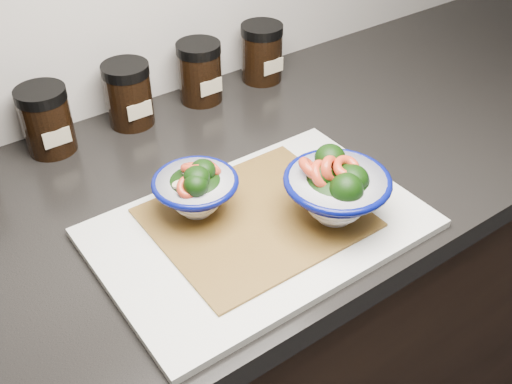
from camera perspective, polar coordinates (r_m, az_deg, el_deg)
cabinet at (r=1.29m, az=-1.04°, el=-15.23°), size 3.43×0.58×0.86m
countertop at (r=0.97m, az=-1.35°, el=0.88°), size 3.50×0.60×0.04m
cutting_board at (r=0.84m, az=0.37°, el=-3.43°), size 0.45×0.30×0.01m
bamboo_mat at (r=0.85m, az=0.00°, el=-2.45°), size 0.28×0.24×0.00m
bowl_left at (r=0.83m, az=-5.72°, el=0.25°), size 0.12×0.12×0.08m
bowl_right at (r=0.82m, az=7.69°, el=0.29°), size 0.15×0.15×0.11m
spice_jar_b at (r=1.04m, az=-19.32°, el=6.48°), size 0.08×0.08×0.11m
spice_jar_c at (r=1.07m, az=-12.03°, el=9.08°), size 0.08×0.08×0.11m
spice_jar_d at (r=1.13m, az=-5.37°, el=11.31°), size 0.08×0.08×0.11m
spice_jar_e at (r=1.20m, az=0.56°, el=13.13°), size 0.08×0.08×0.11m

